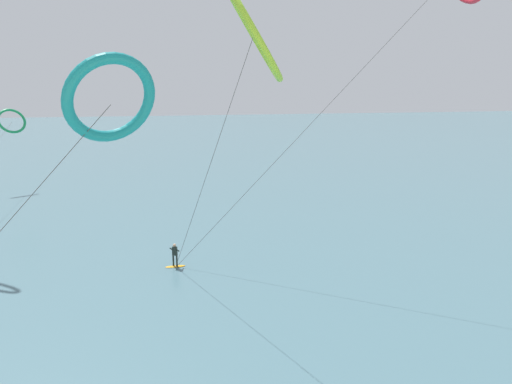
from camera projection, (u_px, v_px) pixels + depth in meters
sea_water at (171, 142)px, 107.01m from camera, size 400.00×200.00×0.08m
surfer_amber at (175, 257)px, 33.00m from camera, size 1.40×0.71×1.70m
kite_teal at (110, 99)px, 17.07m from camera, size 12.82×3.05×13.69m
kite_emerald at (11, 121)px, 56.62m from camera, size 4.88×50.47×9.87m
kite_lime at (253, 33)px, 21.16m from camera, size 5.38×12.80×17.00m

